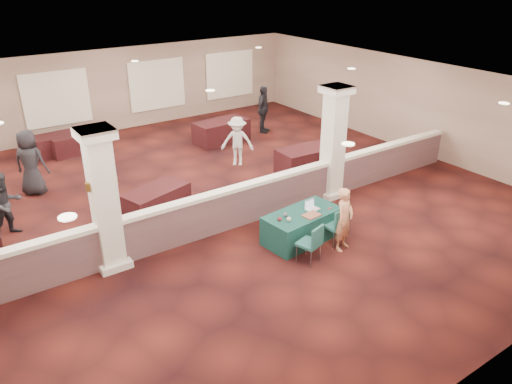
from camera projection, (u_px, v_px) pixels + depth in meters
ground at (215, 202)px, 14.10m from camera, size 16.00×16.00×0.00m
wall_back at (109, 91)px, 19.39m from camera, size 16.00×0.04×3.20m
wall_front at (481, 299)px, 7.45m from camera, size 16.00×0.04×3.20m
wall_right at (409, 105)px, 17.55m from camera, size 0.04×16.00×3.20m
ceiling at (210, 90)px, 12.75m from camera, size 16.00×16.00×0.02m
partition_wall at (243, 203)px, 12.74m from camera, size 15.60×0.28×1.10m
column_left at (104, 200)px, 10.48m from camera, size 0.72×0.72×3.20m
column_right at (333, 142)px, 13.84m from camera, size 0.72×0.72×3.20m
sconce_left at (88, 187)px, 10.19m from camera, size 0.12×0.12×0.18m
sconce_right at (115, 181)px, 10.48m from camera, size 0.12×0.12×0.18m
near_table at (302, 226)px, 12.07m from camera, size 1.99×1.14×0.73m
conf_chair_main at (338, 223)px, 11.78m from camera, size 0.49×0.49×0.96m
conf_chair_side at (312, 241)px, 11.05m from camera, size 0.58×0.58×0.93m
woman at (344, 219)px, 11.51m from camera, size 0.65×0.53×1.55m
far_table_front_center at (156, 201)px, 13.34m from camera, size 1.95×1.37×0.72m
far_table_front_right at (307, 160)px, 16.02m from camera, size 1.98×1.06×0.79m
far_table_back_left at (59, 144)px, 17.51m from camera, size 1.80×1.00×0.71m
far_table_back_center at (75, 143)px, 17.59m from camera, size 1.81×1.04×0.70m
far_table_back_right at (221, 131)px, 18.63m from camera, size 2.08×1.15×0.82m
attendee_a at (6, 204)px, 12.08m from camera, size 0.91×0.70×1.67m
attendee_b at (237, 141)px, 16.36m from camera, size 1.12×1.04×1.64m
attendee_c at (263, 109)px, 19.47m from camera, size 1.18×1.08×1.86m
attendee_d at (30, 163)px, 14.24m from camera, size 1.06×1.01×1.93m
laptop_base at (313, 209)px, 12.05m from camera, size 0.35×0.26×0.02m
laptop_screen at (309, 203)px, 12.08m from camera, size 0.33×0.05×0.22m
screen_glow at (310, 204)px, 12.08m from camera, size 0.30×0.04×0.19m
knitting at (311, 215)px, 11.76m from camera, size 0.43×0.34×0.03m
yarn_cream at (289, 219)px, 11.50m from camera, size 0.11×0.11×0.11m
yarn_red at (280, 219)px, 11.51m from camera, size 0.10×0.10×0.10m
yarn_grey at (285, 215)px, 11.71m from camera, size 0.10×0.10×0.10m
scissors at (329, 208)px, 12.10m from camera, size 0.12×0.04×0.01m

